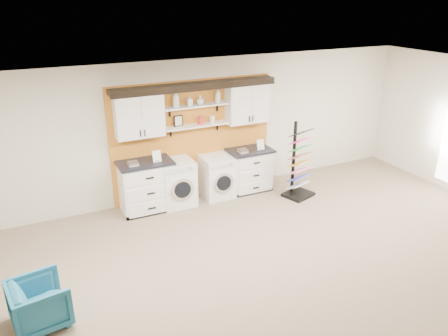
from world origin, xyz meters
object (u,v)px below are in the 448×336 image
base_cabinet_left (146,186)px  armchair (40,303)px  dryer (217,176)px  washer (177,183)px  base_cabinet_right (249,169)px  sample_rack (299,173)px

base_cabinet_left → armchair: bearing=-130.2°
dryer → armchair: 4.40m
dryer → armchair: dryer is taller
washer → armchair: bearing=-137.5°
base_cabinet_right → sample_rack: bearing=-43.6°
washer → armchair: washer is taller
washer → dryer: bearing=0.0°
dryer → washer: bearing=-180.0°
sample_rack → armchair: sample_rack is taller
armchair → base_cabinet_left: bearing=-49.2°
washer → dryer: washer is taller
dryer → base_cabinet_right: bearing=0.3°
sample_rack → base_cabinet_right: bearing=117.6°
washer → dryer: size_ratio=1.07×
base_cabinet_right → washer: bearing=-179.9°
base_cabinet_right → washer: size_ratio=1.00×
washer → dryer: (0.88, 0.00, -0.03)m
washer → base_cabinet_right: bearing=0.1°
base_cabinet_right → sample_rack: size_ratio=0.59×
base_cabinet_left → washer: size_ratio=1.12×
base_cabinet_right → washer: 1.64m
base_cabinet_right → washer: (-1.64, -0.00, 0.01)m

